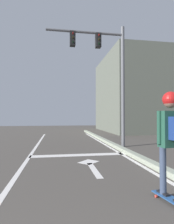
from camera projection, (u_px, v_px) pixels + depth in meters
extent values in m
cube|color=silver|center=(20.00, 171.00, 4.77)|extent=(0.12, 20.00, 0.01)
cube|color=silver|center=(141.00, 165.00, 5.31)|extent=(0.12, 20.00, 0.01)
cube|color=silver|center=(79.00, 155.00, 6.73)|extent=(3.47, 0.40, 0.01)
cube|color=silver|center=(94.00, 170.00, 4.86)|extent=(0.16, 1.40, 0.01)
cube|color=silver|center=(89.00, 162.00, 5.70)|extent=(0.71, 0.71, 0.01)
cube|color=#969E8A|center=(149.00, 163.00, 5.35)|extent=(0.24, 24.00, 0.14)
cube|color=#27518B|center=(172.00, 199.00, 2.98)|extent=(0.31, 0.78, 0.02)
cube|color=#B2B2B7|center=(161.00, 194.00, 3.23)|extent=(0.17, 0.07, 0.01)
cylinder|color=#C63C31|center=(156.00, 196.00, 3.20)|extent=(0.04, 0.05, 0.05)
cylinder|color=#C63C31|center=(165.00, 195.00, 3.26)|extent=(0.04, 0.05, 0.05)
cylinder|color=#39465E|center=(163.00, 169.00, 3.18)|extent=(0.11, 0.11, 0.83)
cube|color=black|center=(163.00, 193.00, 3.17)|extent=(0.12, 0.25, 0.03)
cube|color=#204D3B|center=(171.00, 129.00, 3.01)|extent=(0.41, 0.24, 0.58)
cylinder|color=#204D3B|center=(159.00, 127.00, 2.98)|extent=(0.07, 0.07, 0.53)
sphere|color=#8E6353|center=(171.00, 101.00, 3.02)|extent=(0.23, 0.23, 0.23)
sphere|color=red|center=(171.00, 99.00, 3.02)|extent=(0.26, 0.26, 0.26)
cylinder|color=slate|center=(123.00, 86.00, 8.64)|extent=(0.16, 0.16, 5.61)
cylinder|color=slate|center=(86.00, 32.00, 8.41)|extent=(3.53, 0.12, 0.12)
cube|color=black|center=(98.00, 41.00, 8.50)|extent=(0.24, 0.28, 0.64)
cylinder|color=red|center=(99.00, 35.00, 8.36)|extent=(0.02, 0.10, 0.10)
cylinder|color=#3C3106|center=(99.00, 39.00, 8.35)|extent=(0.02, 0.10, 0.10)
cylinder|color=black|center=(99.00, 44.00, 8.35)|extent=(0.02, 0.10, 0.10)
cube|color=black|center=(73.00, 39.00, 8.31)|extent=(0.24, 0.28, 0.64)
cylinder|color=red|center=(73.00, 33.00, 8.17)|extent=(0.02, 0.10, 0.10)
cylinder|color=#3C3106|center=(73.00, 38.00, 8.16)|extent=(0.02, 0.10, 0.10)
cylinder|color=black|center=(73.00, 42.00, 8.16)|extent=(0.02, 0.10, 0.10)
cube|color=#5D6256|center=(160.00, 95.00, 18.60)|extent=(11.48, 8.37, 7.14)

